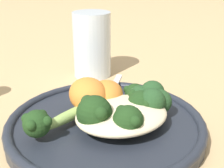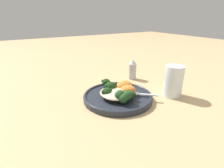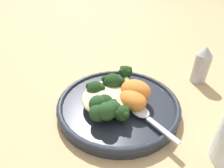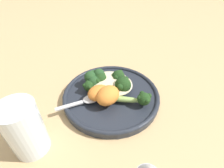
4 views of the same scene
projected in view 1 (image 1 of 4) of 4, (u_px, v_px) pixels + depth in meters
The scene contains 13 objects.
ground_plane at pixel (117, 129), 0.41m from camera, with size 4.00×4.00×0.00m, color tan.
plate at pixel (107, 126), 0.39m from camera, with size 0.25×0.25×0.02m.
quinoa_mound at pixel (122, 114), 0.37m from camera, with size 0.11×0.10×0.02m, color beige.
broccoli_stalk_0 at pixel (51, 120), 0.36m from camera, with size 0.12×0.06×0.03m.
broccoli_stalk_1 at pixel (95, 112), 0.36m from camera, with size 0.06×0.09×0.04m.
broccoli_stalk_2 at pixel (120, 117), 0.36m from camera, with size 0.04×0.12×0.04m.
broccoli_stalk_3 at pixel (130, 104), 0.39m from camera, with size 0.08×0.09×0.03m.
broccoli_stalk_4 at pixel (124, 96), 0.42m from camera, with size 0.09×0.04×0.03m.
sweet_potato_chunk_0 at pixel (107, 93), 0.42m from camera, with size 0.06×0.05×0.03m, color orange.
sweet_potato_chunk_1 at pixel (88, 94), 0.40m from camera, with size 0.06×0.05×0.04m, color orange.
kale_tuft at pixel (149, 99), 0.40m from camera, with size 0.06×0.06×0.04m.
spoon at pixel (111, 93), 0.45m from camera, with size 0.08×0.09×0.01m.
water_glass at pixel (92, 45), 0.57m from camera, with size 0.07×0.07×0.12m, color silver.
Camera 1 is at (0.18, 0.30, 0.21)m, focal length 50.00 mm.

